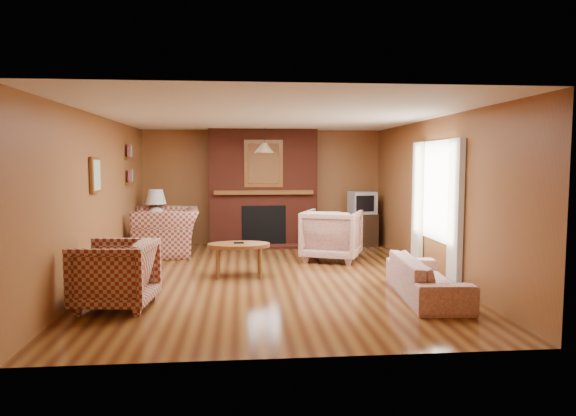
{
  "coord_description": "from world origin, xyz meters",
  "views": [
    {
      "loc": [
        -0.45,
        -7.63,
        1.73
      ],
      "look_at": [
        0.3,
        0.6,
        0.99
      ],
      "focal_mm": 32.0,
      "sensor_mm": 36.0,
      "label": 1
    }
  ],
  "objects": [
    {
      "name": "bookshelf",
      "position": [
        -2.44,
        1.9,
        1.67
      ],
      "size": [
        0.09,
        0.55,
        0.71
      ],
      "color": "brown",
      "rests_on": "wall_left"
    },
    {
      "name": "window_right",
      "position": [
        2.45,
        -0.2,
        1.13
      ],
      "size": [
        0.1,
        1.85,
        2.0
      ],
      "color": "beige",
      "rests_on": "wall_right"
    },
    {
      "name": "crt_tv",
      "position": [
        2.05,
        2.79,
        0.89
      ],
      "size": [
        0.55,
        0.55,
        0.46
      ],
      "color": "#9EA0A5",
      "rests_on": "tv_stand"
    },
    {
      "name": "tv_stand",
      "position": [
        2.05,
        2.8,
        0.33
      ],
      "size": [
        0.66,
        0.61,
        0.66
      ],
      "primitive_type": "cube",
      "rotation": [
        0.0,
        0.0,
        -0.1
      ],
      "color": "black",
      "rests_on": "floor"
    },
    {
      "name": "botanical_print",
      "position": [
        -2.47,
        -0.3,
        1.55
      ],
      "size": [
        0.05,
        0.4,
        0.5
      ],
      "color": "brown",
      "rests_on": "wall_left"
    },
    {
      "name": "floral_armchair",
      "position": [
        1.14,
        1.24,
        0.45
      ],
      "size": [
        1.26,
        1.27,
        0.9
      ],
      "primitive_type": "imported",
      "rotation": [
        0.0,
        0.0,
        2.75
      ],
      "color": "beige",
      "rests_on": "floor"
    },
    {
      "name": "wall_right",
      "position": [
        2.5,
        0.0,
        1.2
      ],
      "size": [
        0.0,
        6.5,
        6.5
      ],
      "primitive_type": "plane",
      "rotation": [
        1.57,
        0.0,
        -1.57
      ],
      "color": "brown",
      "rests_on": "floor"
    },
    {
      "name": "pendant_light",
      "position": [
        0.0,
        2.3,
        2.0
      ],
      "size": [
        0.36,
        0.36,
        0.48
      ],
      "color": "black",
      "rests_on": "ceiling"
    },
    {
      "name": "coffee_table",
      "position": [
        -0.5,
        0.08,
        0.44
      ],
      "size": [
        0.94,
        0.58,
        0.52
      ],
      "color": "brown",
      "rests_on": "floor"
    },
    {
      "name": "plaid_armchair",
      "position": [
        -1.95,
        -1.49,
        0.4
      ],
      "size": [
        0.97,
        0.94,
        0.81
      ],
      "primitive_type": "imported",
      "rotation": [
        0.0,
        0.0,
        -1.67
      ],
      "color": "maroon",
      "rests_on": "floor"
    },
    {
      "name": "plaid_loveseat",
      "position": [
        -1.85,
        2.04,
        0.44
      ],
      "size": [
        1.31,
        1.46,
        0.87
      ],
      "primitive_type": "imported",
      "rotation": [
        0.0,
        0.0,
        -1.47
      ],
      "color": "maroon",
      "rests_on": "floor"
    },
    {
      "name": "floral_sofa",
      "position": [
        1.9,
        -1.39,
        0.26
      ],
      "size": [
        0.81,
        1.8,
        0.51
      ],
      "primitive_type": "imported",
      "rotation": [
        0.0,
        0.0,
        1.5
      ],
      "color": "beige",
      "rests_on": "floor"
    },
    {
      "name": "ceiling",
      "position": [
        0.0,
        0.0,
        2.4
      ],
      "size": [
        6.5,
        6.5,
        0.0
      ],
      "primitive_type": "plane",
      "rotation": [
        3.14,
        0.0,
        0.0
      ],
      "color": "white",
      "rests_on": "wall_back"
    },
    {
      "name": "side_table",
      "position": [
        -2.1,
        2.45,
        0.27
      ],
      "size": [
        0.42,
        0.42,
        0.55
      ],
      "primitive_type": "cube",
      "rotation": [
        0.0,
        0.0,
        0.02
      ],
      "color": "brown",
      "rests_on": "floor"
    },
    {
      "name": "floor",
      "position": [
        0.0,
        0.0,
        0.0
      ],
      "size": [
        6.5,
        6.5,
        0.0
      ],
      "primitive_type": "plane",
      "color": "#49230F",
      "rests_on": "ground"
    },
    {
      "name": "wall_back",
      "position": [
        0.0,
        3.25,
        1.2
      ],
      "size": [
        6.5,
        0.0,
        6.5
      ],
      "primitive_type": "plane",
      "rotation": [
        1.57,
        0.0,
        0.0
      ],
      "color": "brown",
      "rests_on": "floor"
    },
    {
      "name": "wall_left",
      "position": [
        -2.5,
        0.0,
        1.2
      ],
      "size": [
        0.0,
        6.5,
        6.5
      ],
      "primitive_type": "plane",
      "rotation": [
        1.57,
        0.0,
        1.57
      ],
      "color": "brown",
      "rests_on": "floor"
    },
    {
      "name": "table_lamp",
      "position": [
        -2.1,
        2.45,
        0.91
      ],
      "size": [
        0.4,
        0.4,
        0.66
      ],
      "color": "silver",
      "rests_on": "side_table"
    },
    {
      "name": "wall_front",
      "position": [
        0.0,
        -3.25,
        1.2
      ],
      "size": [
        6.5,
        0.0,
        6.5
      ],
      "primitive_type": "plane",
      "rotation": [
        -1.57,
        0.0,
        0.0
      ],
      "color": "brown",
      "rests_on": "floor"
    },
    {
      "name": "fireplace",
      "position": [
        0.0,
        2.98,
        1.18
      ],
      "size": [
        2.2,
        0.82,
        2.4
      ],
      "color": "#591F13",
      "rests_on": "floor"
    }
  ]
}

